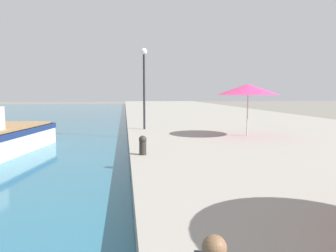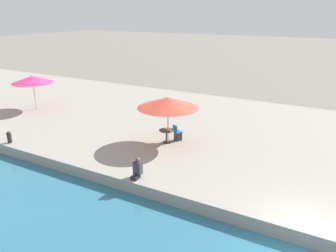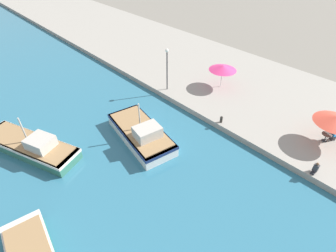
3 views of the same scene
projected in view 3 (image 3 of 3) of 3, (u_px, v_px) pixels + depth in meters
The scene contains 10 objects.
quay_promenade at pixel (140, 42), 40.40m from camera, with size 16.00×90.00×0.59m.
fishing_boat_mid at pixel (141, 133), 22.49m from camera, with size 4.29×7.64×3.65m.
fishing_boat_far at pixel (31, 145), 21.30m from camera, with size 5.45×9.00×3.42m.
cafe_umbrella_pink at pixel (336, 119), 20.43m from camera, with size 3.29×3.29×2.61m.
cafe_umbrella_white at pixel (223, 68), 27.75m from camera, with size 2.95×2.95×2.50m.
cafe_table at pixel (326, 136), 21.62m from camera, with size 0.80×0.80×0.74m.
cafe_chair_left at pixel (333, 137), 21.88m from camera, with size 0.57×0.56×0.91m.
person_at_quay at pixel (315, 168), 18.97m from camera, with size 0.51×0.36×0.94m.
mooring_bollard at pixel (221, 119), 23.76m from camera, with size 0.26×0.26×0.65m.
lamppost at pixel (167, 63), 26.74m from camera, with size 0.36×0.36×4.56m.
Camera 3 is at (-16.19, 5.17, 15.17)m, focal length 28.00 mm.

